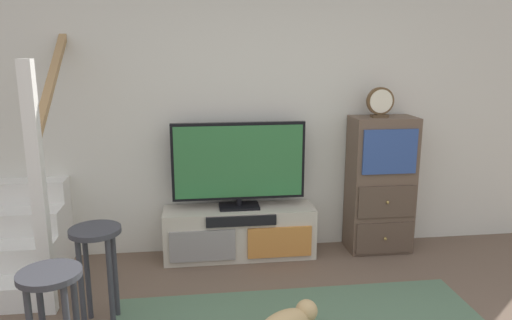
# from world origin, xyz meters

# --- Properties ---
(back_wall) EXTENTS (6.40, 0.12, 2.70)m
(back_wall) POSITION_xyz_m (0.00, 2.46, 1.35)
(back_wall) COLOR beige
(back_wall) RESTS_ON ground_plane
(media_console) EXTENTS (1.36, 0.38, 0.46)m
(media_console) POSITION_xyz_m (-0.30, 2.19, 0.23)
(media_console) COLOR #BCB29E
(media_console) RESTS_ON ground_plane
(television) EXTENTS (1.18, 0.22, 0.78)m
(television) POSITION_xyz_m (-0.30, 2.22, 0.87)
(television) COLOR black
(television) RESTS_ON media_console
(side_cabinet) EXTENTS (0.58, 0.38, 1.27)m
(side_cabinet) POSITION_xyz_m (1.02, 2.20, 0.63)
(side_cabinet) COLOR brown
(side_cabinet) RESTS_ON ground_plane
(desk_clock) EXTENTS (0.24, 0.08, 0.27)m
(desk_clock) POSITION_xyz_m (0.96, 2.19, 1.40)
(desk_clock) COLOR #4C3823
(desk_clock) RESTS_ON side_cabinet
(staircase) EXTENTS (1.00, 1.36, 2.20)m
(staircase) POSITION_xyz_m (-2.24, 2.20, 0.37)
(staircase) COLOR silver
(staircase) RESTS_ON ground_plane
(bar_stool_near) EXTENTS (0.34, 0.34, 0.70)m
(bar_stool_near) POSITION_xyz_m (-1.47, 0.58, 0.52)
(bar_stool_near) COLOR #333338
(bar_stool_near) RESTS_ON ground_plane
(bar_stool_far) EXTENTS (0.34, 0.34, 0.70)m
(bar_stool_far) POSITION_xyz_m (-1.35, 1.19, 0.52)
(bar_stool_far) COLOR #333338
(bar_stool_far) RESTS_ON ground_plane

